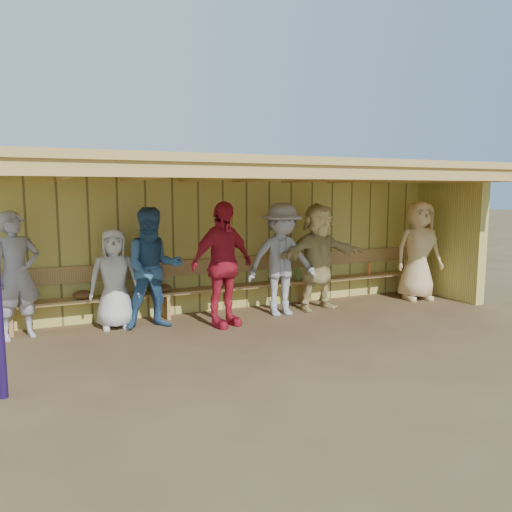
{
  "coord_description": "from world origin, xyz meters",
  "views": [
    {
      "loc": [
        -3.25,
        -6.86,
        2.09
      ],
      "look_at": [
        0.0,
        0.35,
        1.05
      ],
      "focal_mm": 35.0,
      "sensor_mm": 36.0,
      "label": 1
    }
  ],
  "objects_px": {
    "player_c": "(154,268)",
    "player_b": "(114,279)",
    "player_e": "(282,259)",
    "player_h": "(419,251)",
    "player_d": "(222,264)",
    "player_f": "(318,257)",
    "bench": "(238,280)",
    "player_a": "(16,275)"
  },
  "relations": [
    {
      "from": "player_c",
      "to": "player_b",
      "type": "bearing_deg",
      "value": 160.94
    },
    {
      "from": "player_h",
      "to": "player_f",
      "type": "bearing_deg",
      "value": -169.45
    },
    {
      "from": "player_b",
      "to": "player_f",
      "type": "distance_m",
      "value": 3.46
    },
    {
      "from": "bench",
      "to": "player_d",
      "type": "bearing_deg",
      "value": -125.06
    },
    {
      "from": "player_e",
      "to": "player_h",
      "type": "height_order",
      "value": "player_h"
    },
    {
      "from": "player_c",
      "to": "player_e",
      "type": "xyz_separation_m",
      "value": [
        2.14,
        -0.07,
        0.02
      ]
    },
    {
      "from": "player_a",
      "to": "player_d",
      "type": "xyz_separation_m",
      "value": [
        2.87,
        -0.57,
        0.06
      ]
    },
    {
      "from": "bench",
      "to": "player_f",
      "type": "bearing_deg",
      "value": -22.3
    },
    {
      "from": "player_a",
      "to": "player_d",
      "type": "distance_m",
      "value": 2.93
    },
    {
      "from": "player_b",
      "to": "player_d",
      "type": "height_order",
      "value": "player_d"
    },
    {
      "from": "player_f",
      "to": "player_b",
      "type": "bearing_deg",
      "value": 171.08
    },
    {
      "from": "player_e",
      "to": "bench",
      "type": "xyz_separation_m",
      "value": [
        -0.54,
        0.61,
        -0.42
      ]
    },
    {
      "from": "player_e",
      "to": "player_a",
      "type": "bearing_deg",
      "value": -179.44
    },
    {
      "from": "player_e",
      "to": "player_h",
      "type": "distance_m",
      "value": 2.95
    },
    {
      "from": "player_b",
      "to": "player_h",
      "type": "distance_m",
      "value": 5.65
    },
    {
      "from": "player_b",
      "to": "player_h",
      "type": "height_order",
      "value": "player_h"
    },
    {
      "from": "player_b",
      "to": "player_d",
      "type": "bearing_deg",
      "value": -13.36
    },
    {
      "from": "player_f",
      "to": "player_a",
      "type": "bearing_deg",
      "value": 171.71
    },
    {
      "from": "player_f",
      "to": "player_h",
      "type": "distance_m",
      "value": 2.19
    },
    {
      "from": "player_b",
      "to": "player_c",
      "type": "xyz_separation_m",
      "value": [
        0.55,
        -0.21,
        0.16
      ]
    },
    {
      "from": "player_a",
      "to": "player_b",
      "type": "distance_m",
      "value": 1.34
    },
    {
      "from": "player_h",
      "to": "bench",
      "type": "relative_size",
      "value": 0.25
    },
    {
      "from": "player_d",
      "to": "player_c",
      "type": "bearing_deg",
      "value": 142.68
    },
    {
      "from": "player_a",
      "to": "player_f",
      "type": "distance_m",
      "value": 4.79
    },
    {
      "from": "player_e",
      "to": "player_h",
      "type": "relative_size",
      "value": 1.0
    },
    {
      "from": "player_e",
      "to": "bench",
      "type": "relative_size",
      "value": 0.25
    },
    {
      "from": "player_e",
      "to": "player_h",
      "type": "bearing_deg",
      "value": 4.77
    },
    {
      "from": "player_e",
      "to": "player_f",
      "type": "height_order",
      "value": "player_e"
    },
    {
      "from": "player_b",
      "to": "player_e",
      "type": "height_order",
      "value": "player_e"
    },
    {
      "from": "player_d",
      "to": "bench",
      "type": "distance_m",
      "value": 1.15
    },
    {
      "from": "player_a",
      "to": "player_b",
      "type": "xyz_separation_m",
      "value": [
        1.33,
        -0.03,
        -0.14
      ]
    },
    {
      "from": "player_c",
      "to": "player_e",
      "type": "height_order",
      "value": "player_e"
    },
    {
      "from": "player_e",
      "to": "bench",
      "type": "bearing_deg",
      "value": 136.38
    },
    {
      "from": "player_f",
      "to": "bench",
      "type": "height_order",
      "value": "player_f"
    },
    {
      "from": "player_b",
      "to": "player_e",
      "type": "xyz_separation_m",
      "value": [
        2.69,
        -0.28,
        0.18
      ]
    },
    {
      "from": "player_d",
      "to": "player_e",
      "type": "bearing_deg",
      "value": -5.93
    },
    {
      "from": "player_b",
      "to": "player_c",
      "type": "height_order",
      "value": "player_c"
    },
    {
      "from": "player_a",
      "to": "player_c",
      "type": "relative_size",
      "value": 0.98
    },
    {
      "from": "player_e",
      "to": "player_d",
      "type": "bearing_deg",
      "value": -162.22
    },
    {
      "from": "player_d",
      "to": "player_h",
      "type": "relative_size",
      "value": 1.02
    },
    {
      "from": "player_b",
      "to": "player_d",
      "type": "distance_m",
      "value": 1.64
    },
    {
      "from": "player_c",
      "to": "player_h",
      "type": "height_order",
      "value": "player_h"
    }
  ]
}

